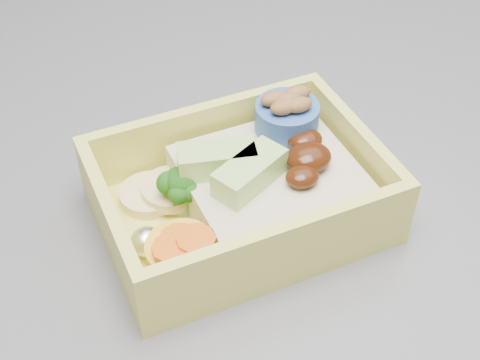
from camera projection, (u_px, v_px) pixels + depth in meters
name	position (u px, v px, depth m)	size (l,w,h in m)	color
bento_box	(246.00, 189.00, 0.48)	(0.21, 0.15, 0.07)	#DDDA5B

